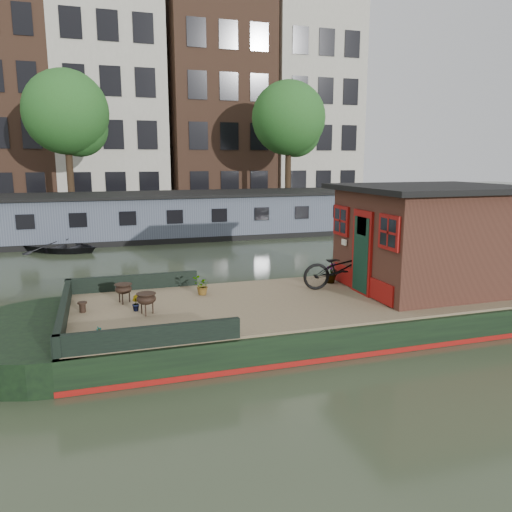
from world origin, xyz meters
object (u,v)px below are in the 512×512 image
object	(u,v)px
cabin	(429,237)
brazier_rear	(124,293)
brazier_front	(146,304)
bicycle	(341,268)
dinghy	(62,244)

from	to	relation	value
cabin	brazier_rear	bearing A→B (deg)	173.16
brazier_front	brazier_rear	xyz separation A→B (m)	(-0.39, 0.97, -0.01)
cabin	brazier_rear	world-z (taller)	cabin
cabin	bicycle	world-z (taller)	cabin
cabin	bicycle	distance (m)	2.19
bicycle	brazier_rear	size ratio (longest dim) A/B	4.45
brazier_rear	dinghy	bearing A→B (deg)	100.03
bicycle	brazier_rear	bearing A→B (deg)	92.49
cabin	dinghy	bearing A→B (deg)	127.58
dinghy	cabin	bearing A→B (deg)	-109.40
cabin	brazier_rear	xyz separation A→B (m)	(-6.96, 0.83, -1.02)
bicycle	dinghy	xyz separation A→B (m)	(-6.86, 10.95, -0.82)
cabin	brazier_front	distance (m)	6.65
cabin	dinghy	distance (m)	14.59
bicycle	brazier_front	size ratio (longest dim) A/B	4.28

